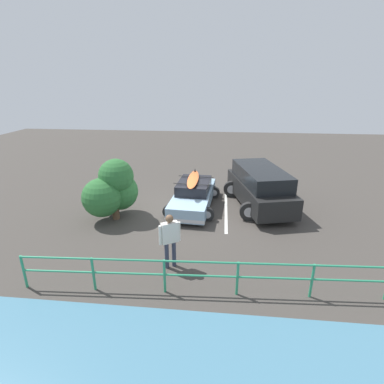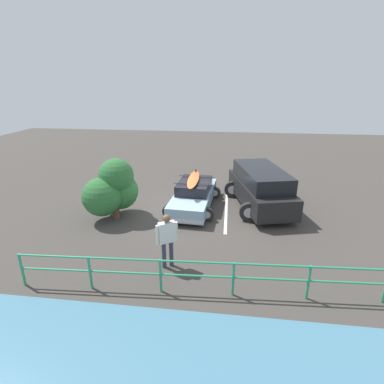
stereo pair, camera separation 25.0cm
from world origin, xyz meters
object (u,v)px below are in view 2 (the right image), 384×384
object	(u,v)px
sedan_car	(194,195)
suv_car	(260,187)
person_bystander	(167,236)
bush_near_left	(112,189)

from	to	relation	value
sedan_car	suv_car	size ratio (longest dim) A/B	0.87
sedan_car	suv_car	bearing A→B (deg)	-172.41
person_bystander	suv_car	bearing A→B (deg)	-121.80
bush_near_left	suv_car	bearing A→B (deg)	-163.39
person_bystander	bush_near_left	distance (m)	4.46
suv_car	sedan_car	bearing A→B (deg)	7.59
person_bystander	bush_near_left	xyz separation A→B (m)	(2.97, -3.32, 0.16)
person_bystander	bush_near_left	bearing A→B (deg)	-48.19
suv_car	bush_near_left	bearing A→B (deg)	16.61
person_bystander	sedan_car	bearing A→B (deg)	-92.84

